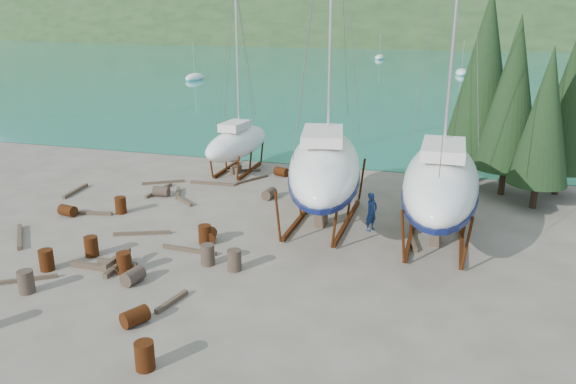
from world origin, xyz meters
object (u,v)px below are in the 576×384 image
(small_sailboat_shore, at_px, (237,142))
(large_sailboat_near, at_px, (325,165))
(large_sailboat_far, at_px, (441,180))
(worker, at_px, (372,212))

(small_sailboat_shore, bearing_deg, large_sailboat_near, -39.61)
(large_sailboat_far, xyz_separation_m, worker, (-3.06, 0.27, -1.93))
(large_sailboat_near, bearing_deg, worker, -24.07)
(large_sailboat_near, height_order, large_sailboat_far, large_sailboat_near)
(large_sailboat_far, height_order, small_sailboat_shore, large_sailboat_far)
(large_sailboat_far, relative_size, small_sailboat_shore, 1.48)
(small_sailboat_shore, height_order, worker, small_sailboat_shore)
(large_sailboat_near, xyz_separation_m, small_sailboat_shore, (-7.55, 7.46, -0.98))
(large_sailboat_near, bearing_deg, large_sailboat_far, -19.76)
(large_sailboat_near, distance_m, large_sailboat_far, 5.58)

